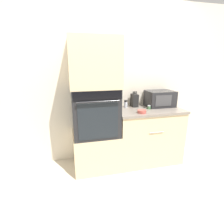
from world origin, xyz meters
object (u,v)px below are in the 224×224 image
at_px(wall_oven, 95,111).
at_px(knife_block, 134,100).
at_px(condiment_jar_mid, 126,104).
at_px(bowl, 142,112).
at_px(microwave, 160,99).
at_px(condiment_jar_near, 149,107).

distance_m(wall_oven, knife_block, 0.72).
bearing_deg(condiment_jar_mid, knife_block, 10.79).
height_order(knife_block, condiment_jar_mid, knife_block).
xyz_separation_m(bowl, condiment_jar_mid, (-0.12, 0.36, 0.04)).
relative_size(microwave, condiment_jar_mid, 3.73).
bearing_deg(wall_oven, condiment_jar_near, -1.04).
bearing_deg(bowl, microwave, 35.18).
bearing_deg(microwave, knife_block, 169.06).
xyz_separation_m(knife_block, condiment_jar_near, (0.16, -0.22, -0.07)).
height_order(bowl, condiment_jar_near, condiment_jar_near).
distance_m(wall_oven, condiment_jar_near, 0.84).
distance_m(microwave, knife_block, 0.42).
xyz_separation_m(condiment_jar_near, condiment_jar_mid, (-0.32, 0.19, 0.03)).
height_order(knife_block, bowl, knife_block).
height_order(wall_oven, knife_block, wall_oven).
bearing_deg(condiment_jar_mid, bowl, -71.54).
height_order(knife_block, condiment_jar_near, knife_block).
relative_size(wall_oven, bowl, 5.43).
bearing_deg(condiment_jar_near, wall_oven, 178.96).
bearing_deg(condiment_jar_near, bowl, -137.67).
bearing_deg(knife_block, condiment_jar_near, -53.91).
xyz_separation_m(wall_oven, bowl, (0.65, -0.19, 0.01)).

